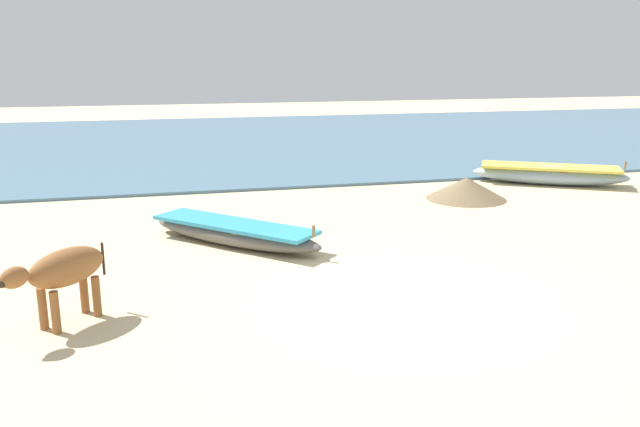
% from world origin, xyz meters
% --- Properties ---
extents(ground, '(80.00, 80.00, 0.00)m').
position_xyz_m(ground, '(0.00, 0.00, 0.00)').
color(ground, beige).
extents(sea_water, '(60.00, 20.00, 0.08)m').
position_xyz_m(sea_water, '(0.00, 18.35, 0.04)').
color(sea_water, slate).
rests_on(sea_water, ground).
extents(fishing_boat_1, '(4.15, 3.01, 0.72)m').
position_xyz_m(fishing_boat_1, '(7.12, 7.30, 0.29)').
color(fishing_boat_1, '#8CA5B7').
rests_on(fishing_boat_1, ground).
extents(fishing_boat_3, '(3.34, 3.39, 0.62)m').
position_xyz_m(fishing_boat_3, '(-2.12, 3.52, 0.23)').
color(fishing_boat_3, '#5B5651').
rests_on(fishing_boat_3, ground).
extents(cow_adult_brown, '(1.32, 1.33, 1.04)m').
position_xyz_m(cow_adult_brown, '(-4.75, 0.27, 0.75)').
color(cow_adult_brown, brown).
rests_on(cow_adult_brown, ground).
extents(debris_pile_0, '(2.25, 2.25, 0.55)m').
position_xyz_m(debris_pile_0, '(4.00, 6.10, 0.27)').
color(debris_pile_0, '#7A6647').
rests_on(debris_pile_0, ground).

